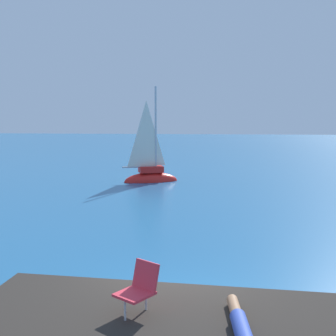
# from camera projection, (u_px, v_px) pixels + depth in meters

# --- Properties ---
(ground_plane) EXTENTS (160.00, 160.00, 0.00)m
(ground_plane) POSITION_uv_depth(u_px,v_px,m) (177.00, 311.00, 9.16)
(ground_plane) COLOR #236093
(sailboat_near) EXTENTS (3.54, 2.27, 6.39)m
(sailboat_near) POSITION_uv_depth(u_px,v_px,m) (151.00, 176.00, 26.64)
(sailboat_near) COLOR red
(sailboat_near) RESTS_ON ground
(person_sunbather) EXTENTS (0.33, 1.76, 0.25)m
(person_sunbather) POSITION_uv_depth(u_px,v_px,m) (241.00, 327.00, 6.14)
(person_sunbather) COLOR #334CB2
(person_sunbather) RESTS_ON shore_ledge
(beach_chair) EXTENTS (0.73, 0.76, 0.80)m
(beach_chair) POSITION_uv_depth(u_px,v_px,m) (140.00, 286.00, 6.77)
(beach_chair) COLOR #E03342
(beach_chair) RESTS_ON shore_ledge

